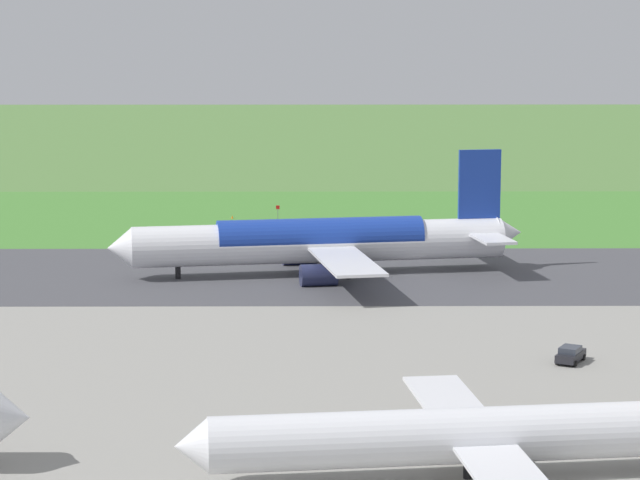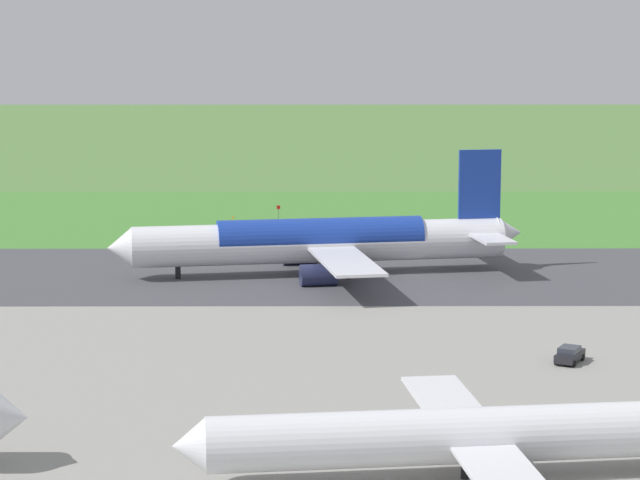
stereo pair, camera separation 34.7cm
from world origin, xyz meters
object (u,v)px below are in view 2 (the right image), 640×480
object	(u,v)px
traffic_cone_orange	(233,217)
airliner_main	(323,241)
airliner_parked_mid	(469,434)
no_stopping_sign	(278,211)
service_car_ops	(570,354)

from	to	relation	value
traffic_cone_orange	airliner_main	bearing A→B (deg)	106.12
airliner_parked_mid	traffic_cone_orange	size ratio (longest dim) A/B	74.10
airliner_main	airliner_parked_mid	distance (m)	78.61
no_stopping_sign	traffic_cone_orange	world-z (taller)	no_stopping_sign
service_car_ops	no_stopping_sign	size ratio (longest dim) A/B	1.86
airliner_main	service_car_ops	world-z (taller)	airliner_main
airliner_parked_mid	airliner_main	bearing A→B (deg)	-82.93
no_stopping_sign	traffic_cone_orange	size ratio (longest dim) A/B	4.44
service_car_ops	no_stopping_sign	xyz separation A→B (m)	(30.05, -95.04, 0.61)
service_car_ops	airliner_parked_mid	bearing A→B (deg)	67.58
airliner_main	service_car_ops	bearing A→B (deg)	116.66
airliner_parked_mid	no_stopping_sign	bearing A→B (deg)	-82.51
airliner_parked_mid	service_car_ops	world-z (taller)	airliner_parked_mid
airliner_parked_mid	traffic_cone_orange	distance (m)	131.35
airliner_main	traffic_cone_orange	world-z (taller)	airliner_main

